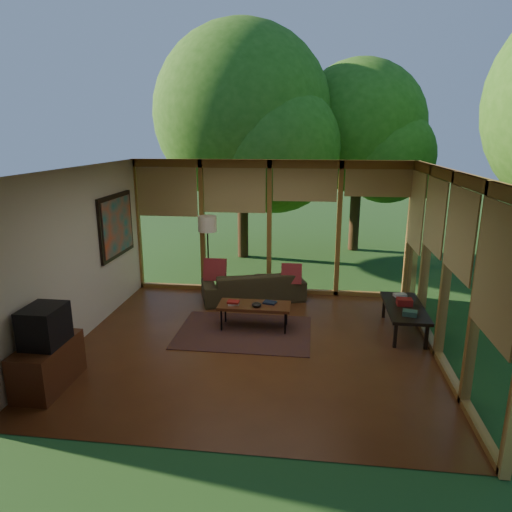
# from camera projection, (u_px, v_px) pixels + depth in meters

# --- Properties ---
(floor) EXTENTS (5.50, 5.50, 0.00)m
(floor) POSITION_uv_depth(u_px,v_px,m) (253.00, 345.00, 7.10)
(floor) COLOR brown
(floor) RESTS_ON ground
(ceiling) EXTENTS (5.50, 5.50, 0.00)m
(ceiling) POSITION_uv_depth(u_px,v_px,m) (253.00, 169.00, 6.40)
(ceiling) COLOR silver
(ceiling) RESTS_ON ground
(wall_left) EXTENTS (0.04, 5.00, 2.70)m
(wall_left) POSITION_uv_depth(u_px,v_px,m) (78.00, 256.00, 7.08)
(wall_left) COLOR beige
(wall_left) RESTS_ON ground
(wall_front) EXTENTS (5.50, 0.04, 2.70)m
(wall_front) POSITION_uv_depth(u_px,v_px,m) (219.00, 332.00, 4.35)
(wall_front) COLOR beige
(wall_front) RESTS_ON ground
(window_wall_back) EXTENTS (5.50, 0.12, 2.70)m
(window_wall_back) POSITION_uv_depth(u_px,v_px,m) (269.00, 228.00, 9.14)
(window_wall_back) COLOR olive
(window_wall_back) RESTS_ON ground
(window_wall_right) EXTENTS (0.12, 5.00, 2.70)m
(window_wall_right) POSITION_uv_depth(u_px,v_px,m) (446.00, 268.00, 6.42)
(window_wall_right) COLOR olive
(window_wall_right) RESTS_ON ground
(tree_nw) EXTENTS (4.41, 4.41, 5.85)m
(tree_nw) POSITION_uv_depth(u_px,v_px,m) (242.00, 115.00, 11.37)
(tree_nw) COLOR #3D2A16
(tree_nw) RESTS_ON ground
(tree_ne) EXTENTS (3.49, 3.49, 5.11)m
(tree_ne) POSITION_uv_depth(u_px,v_px,m) (359.00, 127.00, 12.19)
(tree_ne) COLOR #3D2A16
(tree_ne) RESTS_ON ground
(rug) EXTENTS (2.18, 1.55, 0.01)m
(rug) POSITION_uv_depth(u_px,v_px,m) (244.00, 332.00, 7.55)
(rug) COLOR brown
(rug) RESTS_ON floor
(sofa) EXTENTS (2.12, 1.37, 0.58)m
(sofa) POSITION_uv_depth(u_px,v_px,m) (253.00, 286.00, 8.97)
(sofa) COLOR #3C341E
(sofa) RESTS_ON floor
(pillow_left) EXTENTS (0.44, 0.23, 0.46)m
(pillow_left) POSITION_uv_depth(u_px,v_px,m) (215.00, 270.00, 8.93)
(pillow_left) COLOR maroon
(pillow_left) RESTS_ON sofa
(pillow_right) EXTENTS (0.39, 0.21, 0.41)m
(pillow_right) POSITION_uv_depth(u_px,v_px,m) (292.00, 274.00, 8.76)
(pillow_right) COLOR maroon
(pillow_right) RESTS_ON sofa
(ct_book_lower) EXTENTS (0.21, 0.18, 0.03)m
(ct_book_lower) POSITION_uv_depth(u_px,v_px,m) (233.00, 304.00, 7.60)
(ct_book_lower) COLOR #BAB1A9
(ct_book_lower) RESTS_ON coffee_table
(ct_book_upper) EXTENTS (0.20, 0.15, 0.03)m
(ct_book_upper) POSITION_uv_depth(u_px,v_px,m) (233.00, 302.00, 7.60)
(ct_book_upper) COLOR maroon
(ct_book_upper) RESTS_ON coffee_table
(ct_book_side) EXTENTS (0.24, 0.21, 0.03)m
(ct_book_side) POSITION_uv_depth(u_px,v_px,m) (270.00, 302.00, 7.66)
(ct_book_side) COLOR black
(ct_book_side) RESTS_ON coffee_table
(ct_bowl) EXTENTS (0.16, 0.16, 0.07)m
(ct_bowl) POSITION_uv_depth(u_px,v_px,m) (257.00, 305.00, 7.50)
(ct_bowl) COLOR black
(ct_bowl) RESTS_ON coffee_table
(media_cabinet) EXTENTS (0.50, 1.00, 0.60)m
(media_cabinet) POSITION_uv_depth(u_px,v_px,m) (48.00, 365.00, 5.87)
(media_cabinet) COLOR #592C18
(media_cabinet) RESTS_ON floor
(television) EXTENTS (0.45, 0.55, 0.50)m
(television) POSITION_uv_depth(u_px,v_px,m) (44.00, 326.00, 5.73)
(television) COLOR black
(television) RESTS_ON media_cabinet
(console_book_a) EXTENTS (0.25, 0.20, 0.08)m
(console_book_a) POSITION_uv_depth(u_px,v_px,m) (410.00, 313.00, 7.06)
(console_book_a) COLOR #2D4F43
(console_book_a) RESTS_ON side_console
(console_book_b) EXTENTS (0.25, 0.18, 0.11)m
(console_book_b) POSITION_uv_depth(u_px,v_px,m) (404.00, 302.00, 7.49)
(console_book_b) COLOR maroon
(console_book_b) RESTS_ON side_console
(console_book_c) EXTENTS (0.24, 0.20, 0.05)m
(console_book_c) POSITION_uv_depth(u_px,v_px,m) (400.00, 295.00, 7.88)
(console_book_c) COLOR #BAB1A9
(console_book_c) RESTS_ON side_console
(floor_lamp) EXTENTS (0.36, 0.36, 1.65)m
(floor_lamp) POSITION_uv_depth(u_px,v_px,m) (207.00, 229.00, 8.83)
(floor_lamp) COLOR black
(floor_lamp) RESTS_ON floor
(coffee_table) EXTENTS (1.20, 0.50, 0.43)m
(coffee_table) POSITION_uv_depth(u_px,v_px,m) (254.00, 306.00, 7.62)
(coffee_table) COLOR #592C18
(coffee_table) RESTS_ON floor
(side_console) EXTENTS (0.60, 1.40, 0.46)m
(side_console) POSITION_uv_depth(u_px,v_px,m) (404.00, 309.00, 7.47)
(side_console) COLOR black
(side_console) RESTS_ON floor
(wall_painting) EXTENTS (0.06, 1.35, 1.15)m
(wall_painting) POSITION_uv_depth(u_px,v_px,m) (117.00, 226.00, 8.36)
(wall_painting) COLOR black
(wall_painting) RESTS_ON wall_left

